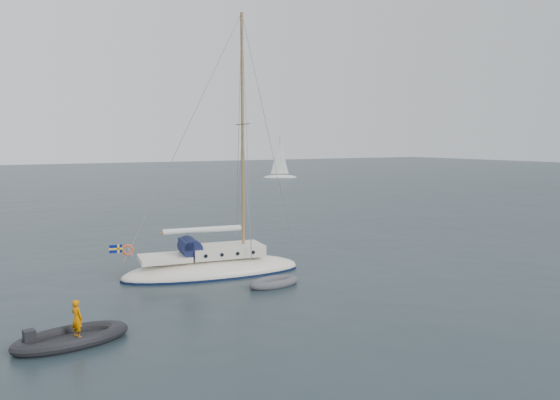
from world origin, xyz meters
TOP-DOWN VIEW (x-y plane):
  - ground at (0.00, 0.00)m, footprint 300.00×300.00m
  - sailboat at (-3.37, 2.92)m, footprint 9.73×2.92m
  - dinghy at (-1.74, -0.57)m, footprint 2.72×1.23m
  - rib at (-11.34, -3.60)m, footprint 3.94×1.79m
  - distant_yacht_b at (36.14, 64.78)m, footprint 6.26×3.34m

SIDE VIEW (x-z plane):
  - ground at x=0.00m, z-range 0.00..0.00m
  - dinghy at x=-1.74m, z-range -0.02..0.37m
  - rib at x=-11.34m, z-range -0.52..1.00m
  - sailboat at x=-3.37m, z-range -5.88..7.98m
  - distant_yacht_b at x=36.14m, z-range -0.60..7.69m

